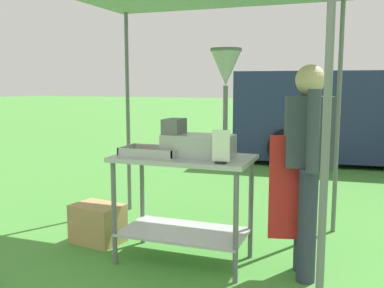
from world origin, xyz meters
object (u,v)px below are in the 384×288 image
Objects in this scene: donut_tray at (152,153)px; donut_fryer at (205,120)px; donut_cart at (184,186)px; supply_crate at (98,223)px; van_navy at (378,116)px; menu_sign at (221,149)px; vendor at (307,160)px.

donut_tray is 0.56× the size of donut_fryer.
donut_tray is at bearing -163.52° from donut_cart.
donut_fryer is 1.49m from supply_crate.
supply_crate is (-1.09, 0.13, -1.01)m from donut_fryer.
supply_crate is at bearing -115.98° from van_navy.
donut_tray is 1.92× the size of menu_sign.
donut_tray is at bearing -17.08° from supply_crate.
donut_tray is 0.95× the size of supply_crate.
donut_cart is 5.83m from van_navy.
van_navy is at bearing 72.69° from donut_cart.
donut_fryer is at bearing 10.41° from donut_tray.
donut_fryer reaches higher than van_navy.
menu_sign is (0.63, -0.15, 0.08)m from donut_tray.
van_navy is (1.98, 5.63, -0.03)m from donut_tray.
menu_sign reaches higher than donut_tray.
donut_tray is 5.97m from van_navy.
donut_fryer is 0.16× the size of van_navy.
vendor is 0.31× the size of van_navy.
donut_cart is 0.21× the size of van_navy.
donut_fryer is (0.43, 0.08, 0.28)m from donut_tray.
menu_sign is 1.57m from supply_crate.
donut_cart is 4.48× the size of menu_sign.
donut_tray is at bearing -169.59° from donut_fryer.
van_navy is (1.35, 5.78, -0.12)m from menu_sign.
donut_fryer reaches higher than menu_sign.
menu_sign is (0.38, -0.22, 0.36)m from donut_cart.
donut_fryer reaches higher than donut_tray.
vendor is at bearing 3.11° from donut_fryer.
van_navy is (1.55, 5.55, -0.31)m from donut_fryer.
supply_crate is (-1.29, 0.35, -0.82)m from menu_sign.
donut_tray is 0.30× the size of vendor.
donut_fryer reaches higher than donut_cart.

